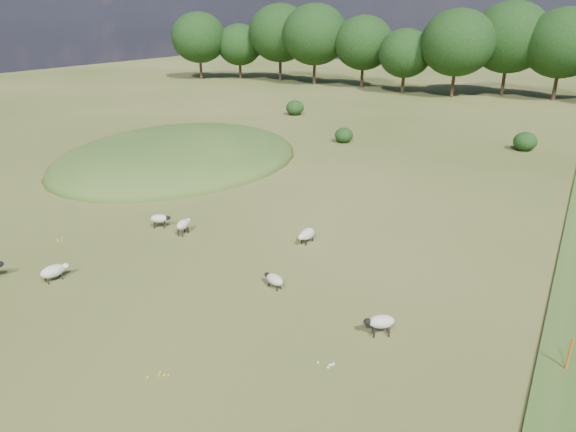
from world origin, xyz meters
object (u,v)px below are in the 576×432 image
object	(u,v)px
sheep_1	(274,279)
sheep_2	(381,322)
sheep_4	(160,219)
sheep_0	(54,271)
sheep_3	(183,224)
marker_post	(569,355)
sheep_6	(307,234)

from	to	relation	value
sheep_1	sheep_2	xyz separation A→B (m)	(4.75, -0.97, 0.17)
sheep_4	sheep_2	bearing A→B (deg)	-49.06
sheep_0	sheep_4	bearing A→B (deg)	15.12
sheep_3	sheep_2	bearing A→B (deg)	-114.16
sheep_0	sheep_4	world-z (taller)	sheep_4
marker_post	sheep_6	xyz separation A→B (m)	(-11.18, 4.31, -0.16)
sheep_0	sheep_6	world-z (taller)	sheep_6
marker_post	sheep_2	bearing A→B (deg)	-169.36
sheep_2	sheep_6	bearing A→B (deg)	-79.14
sheep_0	sheep_1	size ratio (longest dim) A/B	1.16
marker_post	sheep_2	world-z (taller)	marker_post
sheep_0	sheep_3	world-z (taller)	sheep_3
sheep_6	sheep_1	bearing A→B (deg)	16.28
sheep_0	sheep_3	bearing A→B (deg)	0.78
sheep_0	marker_post	bearing A→B (deg)	-63.95
sheep_2	marker_post	bearing A→B (deg)	154.88
sheep_0	sheep_2	bearing A→B (deg)	-63.17
sheep_1	sheep_4	bearing A→B (deg)	1.84
sheep_0	sheep_2	distance (m)	13.07
sheep_0	sheep_3	xyz separation A→B (m)	(1.41, 6.20, 0.10)
sheep_0	sheep_1	xyz separation A→B (m)	(7.98, 3.97, -0.06)
marker_post	sheep_3	size ratio (longest dim) A/B	1.11
sheep_0	sheep_4	xyz separation A→B (m)	(-0.17, 6.23, 0.08)
sheep_4	sheep_6	world-z (taller)	sheep_4
marker_post	sheep_3	bearing A→B (deg)	172.68
sheep_0	sheep_2	world-z (taller)	sheep_2
sheep_0	sheep_4	distance (m)	6.24
sheep_1	sheep_6	distance (m)	4.48
sheep_2	sheep_3	xyz separation A→B (m)	(-11.32, 3.20, -0.01)
sheep_2	sheep_3	bearing A→B (deg)	-51.55
sheep_3	sheep_6	world-z (taller)	sheep_3
sheep_2	sheep_6	world-z (taller)	sheep_2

